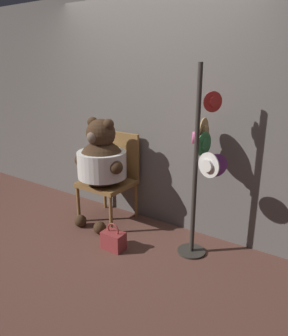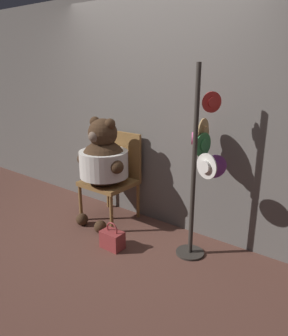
{
  "view_description": "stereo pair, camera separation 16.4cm",
  "coord_description": "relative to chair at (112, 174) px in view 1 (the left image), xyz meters",
  "views": [
    {
      "loc": [
        1.99,
        -2.4,
        1.8
      ],
      "look_at": [
        0.18,
        0.25,
        0.78
      ],
      "focal_mm": 35.0,
      "sensor_mm": 36.0,
      "label": 1
    },
    {
      "loc": [
        2.13,
        -2.3,
        1.8
      ],
      "look_at": [
        0.18,
        0.25,
        0.78
      ],
      "focal_mm": 35.0,
      "sensor_mm": 36.0,
      "label": 2
    }
  ],
  "objects": [
    {
      "name": "ground_plane",
      "position": [
        0.41,
        -0.43,
        -0.55
      ],
      "size": [
        14.0,
        14.0,
        0.0
      ],
      "primitive_type": "plane",
      "color": "brown"
    },
    {
      "name": "wall_back",
      "position": [
        0.41,
        0.27,
        0.73
      ],
      "size": [
        8.0,
        0.1,
        2.58
      ],
      "color": "#66605B",
      "rests_on": "ground_plane"
    },
    {
      "name": "chair",
      "position": [
        0.0,
        0.0,
        0.0
      ],
      "size": [
        0.56,
        0.53,
        1.04
      ],
      "color": "olive",
      "rests_on": "ground_plane"
    },
    {
      "name": "teddy_bear",
      "position": [
        0.01,
        -0.18,
        0.2
      ],
      "size": [
        0.67,
        0.59,
        1.25
      ],
      "color": "#3D2819",
      "rests_on": "ground_plane"
    },
    {
      "name": "hat_display_rack",
      "position": [
        1.19,
        -0.12,
        0.38
      ],
      "size": [
        0.4,
        0.46,
        1.82
      ],
      "color": "#332D28",
      "rests_on": "ground_plane"
    },
    {
      "name": "handbag_on_ground",
      "position": [
        0.48,
        -0.57,
        -0.46
      ],
      "size": [
        0.23,
        0.15,
        0.29
      ],
      "color": "maroon",
      "rests_on": "ground_plane"
    }
  ]
}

